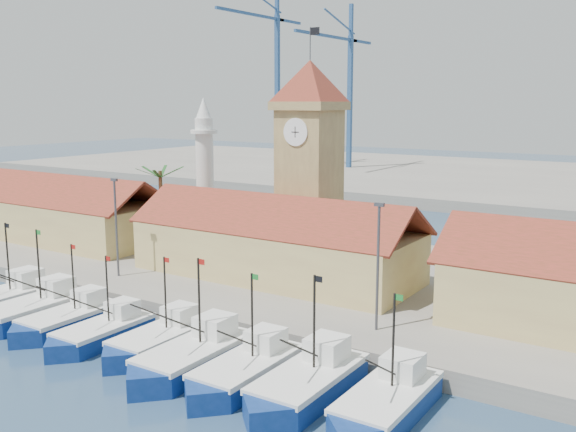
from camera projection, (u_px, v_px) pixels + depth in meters
The scene contains 20 objects.
ground at pixel (108, 364), 42.88m from camera, with size 400.00×400.00×0.00m, color navy.
quay at pixel (298, 274), 62.56m from camera, with size 140.00×32.00×1.50m, color gray.
terminal at pixel (517, 181), 133.51m from camera, with size 240.00×80.00×2.00m, color gray.
boat_0 at pixel (1, 302), 53.51m from camera, with size 3.77×10.31×7.80m.
boat_1 at pixel (31, 312), 51.06m from camera, with size 3.73×10.23×7.74m.
boat_2 at pixel (66, 321), 49.09m from camera, with size 3.36×9.22×6.97m.
boat_3 at pixel (101, 334), 46.43m from camera, with size 3.24×8.88×6.72m.
boat_4 at pixel (158, 342), 44.84m from camera, with size 3.39×9.30×7.03m.
boat_5 at pixel (191, 359), 41.62m from camera, with size 3.75×10.26×7.77m.
boat_6 at pixel (244, 373), 39.59m from camera, with size 3.53×9.67×7.32m.
boat_7 at pixel (306, 386), 37.64m from camera, with size 3.74×10.25×7.76m.
boat_8 at pixel (385, 405), 35.37m from camera, with size 3.54×9.71×7.35m.
hall_left at pixel (52, 216), 75.86m from camera, with size 31.20×10.13×7.61m.
hall_center at pixel (275, 249), 58.69m from camera, with size 27.04×10.13×7.61m.
clock_tower at pixel (309, 157), 62.24m from camera, with size 5.80×5.80×22.70m.
minaret at pixel (205, 170), 72.34m from camera, with size 3.00×3.00×16.30m.
palm_tree at pixel (161, 199), 73.98m from camera, with size 5.60×5.03×8.39m.
lamp_posts at pixel (224, 238), 51.38m from camera, with size 80.70×0.25×9.03m.
crane_blue_far at pixel (274, 66), 150.95m from camera, with size 1.00×32.55×42.43m.
crane_blue_near at pixel (347, 78), 147.29m from camera, with size 1.00×33.95×37.34m.
Camera 1 is at (32.19, -27.36, 17.25)m, focal length 40.00 mm.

